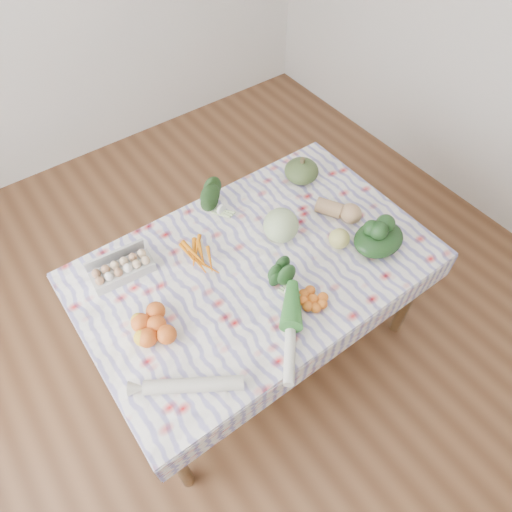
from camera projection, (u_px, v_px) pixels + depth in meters
ground at (256, 339)px, 2.77m from camera, size 4.50×4.50×0.00m
dining_table at (256, 274)px, 2.24m from camera, size 1.60×1.00×0.75m
tablecloth at (256, 264)px, 2.18m from camera, size 1.66×1.06×0.01m
egg_carton at (123, 270)px, 2.10m from camera, size 0.30×0.14×0.08m
carrot_bunch at (201, 257)px, 2.18m from camera, size 0.23×0.21×0.04m
kale_bunch at (214, 201)px, 2.33m from camera, size 0.19×0.18×0.13m
kabocha_squash at (301, 171)px, 2.49m from camera, size 0.22×0.22×0.12m
cabbage at (281, 225)px, 2.21m from camera, size 0.21×0.21×0.17m
butternut_squash at (339, 209)px, 2.32m from camera, size 0.21×0.25×0.11m
orange_cluster at (156, 324)px, 1.92m from camera, size 0.30×0.30×0.09m
broccoli at (282, 282)px, 2.05m from camera, size 0.15×0.15×0.10m
mandarin_cluster at (313, 298)px, 2.02m from camera, size 0.20×0.20×0.05m
grapefruit at (339, 239)px, 2.20m from camera, size 0.13×0.13×0.10m
spinach_bag at (378, 239)px, 2.19m from camera, size 0.30×0.27×0.12m
daikon at (194, 385)px, 1.77m from camera, size 0.38×0.27×0.06m
leek at (290, 333)px, 1.92m from camera, size 0.33×0.38×0.05m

